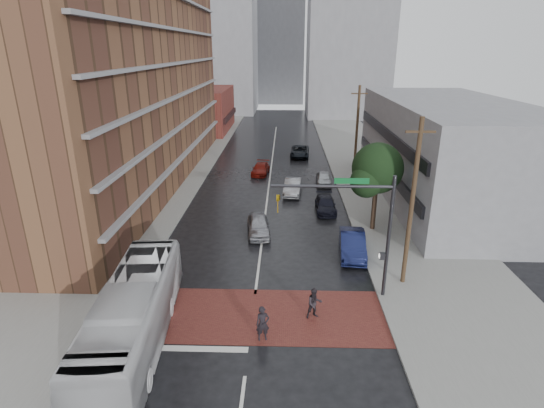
# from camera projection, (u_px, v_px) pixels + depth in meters

# --- Properties ---
(ground) EXTENTS (160.00, 160.00, 0.00)m
(ground) POSITION_uv_depth(u_px,v_px,m) (252.00, 321.00, 22.10)
(ground) COLOR black
(ground) RESTS_ON ground
(crosswalk) EXTENTS (14.00, 5.00, 0.02)m
(crosswalk) POSITION_uv_depth(u_px,v_px,m) (253.00, 315.00, 22.57)
(crosswalk) COLOR maroon
(crosswalk) RESTS_ON ground
(sidewalk_west) EXTENTS (9.00, 90.00, 0.15)m
(sidewalk_west) POSITION_uv_depth(u_px,v_px,m) (164.00, 179.00, 45.86)
(sidewalk_west) COLOR gray
(sidewalk_west) RESTS_ON ground
(sidewalk_east) EXTENTS (9.00, 90.00, 0.15)m
(sidewalk_east) POSITION_uv_depth(u_px,v_px,m) (377.00, 181.00, 45.18)
(sidewalk_east) COLOR gray
(sidewalk_east) RESTS_ON ground
(apartment_block) EXTENTS (10.00, 44.00, 28.00)m
(apartment_block) POSITION_uv_depth(u_px,v_px,m) (122.00, 41.00, 40.18)
(apartment_block) COLOR brown
(apartment_block) RESTS_ON ground
(storefront_west) EXTENTS (8.00, 16.00, 7.00)m
(storefront_west) POSITION_uv_depth(u_px,v_px,m) (205.00, 110.00, 71.88)
(storefront_west) COLOR maroon
(storefront_west) RESTS_ON ground
(building_east) EXTENTS (11.00, 26.00, 9.00)m
(building_east) POSITION_uv_depth(u_px,v_px,m) (447.00, 151.00, 38.81)
(building_east) COLOR gray
(building_east) RESTS_ON ground
(distant_tower_west) EXTENTS (18.00, 16.00, 32.00)m
(distant_tower_west) POSITION_uv_depth(u_px,v_px,m) (213.00, 35.00, 90.12)
(distant_tower_west) COLOR gray
(distant_tower_west) RESTS_ON ground
(distant_tower_east) EXTENTS (16.00, 14.00, 36.00)m
(distant_tower_east) POSITION_uv_depth(u_px,v_px,m) (350.00, 23.00, 82.98)
(distant_tower_east) COLOR gray
(distant_tower_east) RESTS_ON ground
(distant_tower_center) EXTENTS (12.00, 10.00, 24.00)m
(distant_tower_center) POSITION_uv_depth(u_px,v_px,m) (280.00, 54.00, 107.04)
(distant_tower_center) COLOR gray
(distant_tower_center) RESTS_ON ground
(street_tree) EXTENTS (4.20, 4.10, 6.90)m
(street_tree) POSITION_uv_depth(u_px,v_px,m) (377.00, 171.00, 31.50)
(street_tree) COLOR #332319
(street_tree) RESTS_ON ground
(signal_mast) EXTENTS (6.50, 0.30, 7.20)m
(signal_mast) POSITION_uv_depth(u_px,v_px,m) (363.00, 220.00, 22.64)
(signal_mast) COLOR #2D2D33
(signal_mast) RESTS_ON ground
(utility_pole_near) EXTENTS (1.60, 0.26, 10.00)m
(utility_pole_near) POSITION_uv_depth(u_px,v_px,m) (412.00, 204.00, 23.82)
(utility_pole_near) COLOR #473321
(utility_pole_near) RESTS_ON ground
(utility_pole_far) EXTENTS (1.60, 0.26, 10.00)m
(utility_pole_far) POSITION_uv_depth(u_px,v_px,m) (356.00, 135.00, 42.57)
(utility_pole_far) COLOR #473321
(utility_pole_far) RESTS_ON ground
(transit_bus) EXTENTS (3.64, 11.70, 3.21)m
(transit_bus) POSITION_uv_depth(u_px,v_px,m) (133.00, 315.00, 19.86)
(transit_bus) COLOR silver
(transit_bus) RESTS_ON ground
(pedestrian_a) EXTENTS (0.75, 0.59, 1.82)m
(pedestrian_a) POSITION_uv_depth(u_px,v_px,m) (263.00, 324.00, 20.36)
(pedestrian_a) COLOR black
(pedestrian_a) RESTS_ON ground
(pedestrian_b) EXTENTS (0.97, 0.85, 1.70)m
(pedestrian_b) POSITION_uv_depth(u_px,v_px,m) (314.00, 303.00, 22.09)
(pedestrian_b) COLOR #262026
(pedestrian_b) RESTS_ON ground
(car_travel_a) EXTENTS (2.11, 4.29, 1.41)m
(car_travel_a) POSITION_uv_depth(u_px,v_px,m) (258.00, 226.00, 32.13)
(car_travel_a) COLOR #9B9CA2
(car_travel_a) RESTS_ON ground
(car_travel_b) EXTENTS (1.95, 4.56, 1.46)m
(car_travel_b) POSITION_uv_depth(u_px,v_px,m) (293.00, 187.00, 41.05)
(car_travel_b) COLOR #A0A2A7
(car_travel_b) RESTS_ON ground
(car_travel_c) EXTENTS (2.09, 4.31, 1.21)m
(car_travel_c) POSITION_uv_depth(u_px,v_px,m) (261.00, 169.00, 47.59)
(car_travel_c) COLOR maroon
(car_travel_c) RESTS_ON ground
(suv_travel) EXTENTS (2.66, 5.20, 1.41)m
(suv_travel) POSITION_uv_depth(u_px,v_px,m) (300.00, 151.00, 55.19)
(suv_travel) COLOR black
(suv_travel) RESTS_ON ground
(car_parked_near) EXTENTS (2.04, 4.88, 1.57)m
(car_parked_near) POSITION_uv_depth(u_px,v_px,m) (352.00, 244.00, 28.90)
(car_parked_near) COLOR #131942
(car_parked_near) RESTS_ON ground
(car_parked_mid) EXTENTS (1.69, 4.16, 1.21)m
(car_parked_mid) POSITION_uv_depth(u_px,v_px,m) (326.00, 205.00, 36.72)
(car_parked_mid) COLOR black
(car_parked_mid) RESTS_ON ground
(car_parked_far) EXTENTS (1.61, 3.84, 1.30)m
(car_parked_far) POSITION_uv_depth(u_px,v_px,m) (324.00, 178.00, 44.00)
(car_parked_far) COLOR #B0B5B9
(car_parked_far) RESTS_ON ground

